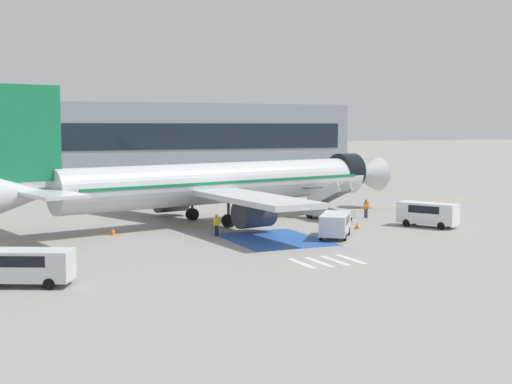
% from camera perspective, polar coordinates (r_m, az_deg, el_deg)
% --- Properties ---
extents(ground_plane, '(600.00, 600.00, 0.00)m').
position_cam_1_polar(ground_plane, '(65.95, -1.39, -2.24)').
color(ground_plane, gray).
extents(apron_leadline_yellow, '(73.59, 18.18, 0.01)m').
position_cam_1_polar(apron_leadline_yellow, '(64.43, -2.54, -2.42)').
color(apron_leadline_yellow, gold).
rests_on(apron_leadline_yellow, ground_plane).
extents(apron_stand_patch_blue, '(6.90, 9.34, 0.01)m').
position_cam_1_polar(apron_stand_patch_blue, '(54.77, 1.41, -3.79)').
color(apron_stand_patch_blue, '#2856A8').
rests_on(apron_stand_patch_blue, ground_plane).
extents(apron_walkway_bar_0, '(0.44, 3.60, 0.01)m').
position_cam_1_polar(apron_walkway_bar_0, '(45.36, 3.67, -5.71)').
color(apron_walkway_bar_0, silver).
rests_on(apron_walkway_bar_0, ground_plane).
extents(apron_walkway_bar_1, '(0.44, 3.60, 0.01)m').
position_cam_1_polar(apron_walkway_bar_1, '(45.90, 5.01, -5.58)').
color(apron_walkway_bar_1, silver).
rests_on(apron_walkway_bar_1, ground_plane).
extents(apron_walkway_bar_2, '(0.44, 3.60, 0.01)m').
position_cam_1_polar(apron_walkway_bar_2, '(46.48, 6.32, -5.46)').
color(apron_walkway_bar_2, silver).
rests_on(apron_walkway_bar_2, ground_plane).
extents(apron_walkway_bar_3, '(0.44, 3.60, 0.01)m').
position_cam_1_polar(apron_walkway_bar_3, '(47.07, 7.59, -5.34)').
color(apron_walkway_bar_3, silver).
rests_on(apron_walkway_bar_3, ground_plane).
extents(airliner, '(40.85, 31.11, 11.72)m').
position_cam_1_polar(airliner, '(63.64, -3.08, 0.68)').
color(airliner, silver).
rests_on(airliner, ground_plane).
extents(boarding_stairs_forward, '(3.28, 5.54, 3.74)m').
position_cam_1_polar(boarding_stairs_forward, '(66.35, 5.83, -1.39)').
color(boarding_stairs_forward, '#ADB2BA').
rests_on(boarding_stairs_forward, ground_plane).
extents(fuel_tanker, '(2.76, 9.48, 3.22)m').
position_cam_1_polar(fuel_tanker, '(85.02, -12.36, 0.43)').
color(fuel_tanker, '#38383D').
rests_on(fuel_tanker, ground_plane).
extents(service_van_0, '(4.12, 5.28, 2.09)m').
position_cam_1_polar(service_van_0, '(62.89, 13.58, -1.61)').
color(service_van_0, silver).
rests_on(service_van_0, ground_plane).
extents(service_van_1, '(4.39, 5.01, 1.87)m').
position_cam_1_polar(service_van_1, '(55.73, 6.35, -2.48)').
color(service_van_1, silver).
rests_on(service_van_1, ground_plane).
extents(service_van_2, '(5.29, 3.85, 1.99)m').
position_cam_1_polar(service_van_2, '(40.69, -17.91, -5.52)').
color(service_van_2, silver).
rests_on(service_van_2, ground_plane).
extents(ground_crew_0, '(0.45, 0.26, 1.77)m').
position_cam_1_polar(ground_crew_0, '(56.12, -3.18, -2.53)').
color(ground_crew_0, '#191E38').
rests_on(ground_crew_0, ground_plane).
extents(ground_crew_1, '(0.48, 0.35, 1.77)m').
position_cam_1_polar(ground_crew_1, '(67.87, 8.79, -1.22)').
color(ground_crew_1, '#191E38').
rests_on(ground_crew_1, ground_plane).
extents(traffic_cone_0, '(0.61, 0.61, 0.67)m').
position_cam_1_polar(traffic_cone_0, '(62.06, 0.37, -2.40)').
color(traffic_cone_0, orange).
rests_on(traffic_cone_0, ground_plane).
extents(traffic_cone_1, '(0.50, 0.50, 0.56)m').
position_cam_1_polar(traffic_cone_1, '(57.90, -11.38, -3.12)').
color(traffic_cone_1, orange).
rests_on(traffic_cone_1, ground_plane).
extents(traffic_cone_2, '(0.51, 0.51, 0.57)m').
position_cam_1_polar(traffic_cone_2, '(60.67, 8.11, -2.68)').
color(traffic_cone_2, orange).
rests_on(traffic_cone_2, ground_plane).
extents(terminal_building, '(105.42, 12.10, 12.55)m').
position_cam_1_polar(terminal_building, '(122.44, -16.01, 3.98)').
color(terminal_building, '#89939E').
rests_on(terminal_building, ground_plane).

